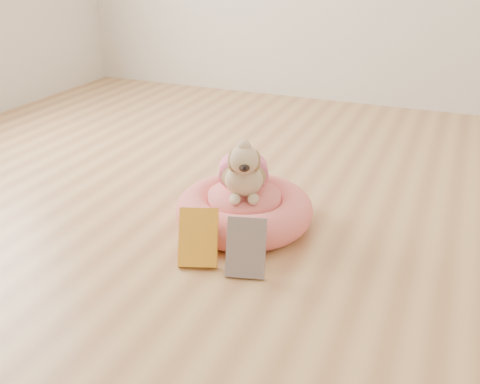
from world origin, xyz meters
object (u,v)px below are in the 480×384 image
at_px(pet_bed, 244,210).
at_px(dog, 244,161).
at_px(book_white, 246,247).
at_px(book_yellow, 198,237).

distance_m(pet_bed, dog, 0.22).
height_order(dog, book_white, dog).
bearing_deg(dog, pet_bed, -80.92).
bearing_deg(book_white, dog, 98.65).
height_order(pet_bed, book_yellow, book_yellow).
distance_m(book_yellow, book_white, 0.20).
xyz_separation_m(book_yellow, book_white, (0.20, -0.00, 0.00)).
xyz_separation_m(pet_bed, book_yellow, (-0.05, -0.34, 0.03)).
bearing_deg(book_yellow, book_white, -21.63).
height_order(book_yellow, book_white, book_white).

